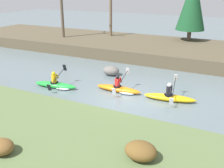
{
  "coord_description": "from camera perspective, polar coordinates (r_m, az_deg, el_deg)",
  "views": [
    {
      "loc": [
        5.05,
        -11.75,
        5.72
      ],
      "look_at": [
        -1.11,
        0.63,
        0.55
      ],
      "focal_mm": 42.0,
      "sensor_mm": 36.0,
      "label": 1
    }
  ],
  "objects": [
    {
      "name": "riverbank_far",
      "position": [
        23.46,
        13.45,
        7.05
      ],
      "size": [
        44.0,
        8.13,
        0.98
      ],
      "color": "brown",
      "rests_on": "ground"
    },
    {
      "name": "bare_tree_mid_upstream",
      "position": [
        26.89,
        -0.16,
        17.83
      ],
      "size": [
        4.07,
        4.02,
        7.42
      ],
      "color": "brown",
      "rests_on": "riverbank_far"
    },
    {
      "name": "riverbank_near",
      "position": [
        9.42,
        -12.01,
        -14.61
      ],
      "size": [
        44.0,
        6.37,
        0.74
      ],
      "color": "#5B7042",
      "rests_on": "ground"
    },
    {
      "name": "ground_plane",
      "position": [
        14.01,
        2.93,
        -3.63
      ],
      "size": [
        90.0,
        90.0,
        0.0
      ],
      "primitive_type": "plane",
      "color": "slate"
    },
    {
      "name": "kayaker_lead",
      "position": [
        14.23,
        12.5,
        -2.74
      ],
      "size": [
        2.8,
        2.07,
        1.2
      ],
      "rotation": [
        0.0,
        0.0,
        0.15
      ],
      "color": "yellow",
      "rests_on": "ground"
    },
    {
      "name": "shrub_clump_second",
      "position": [
        9.18,
        -23.02,
        -12.44
      ],
      "size": [
        0.87,
        0.73,
        0.47
      ],
      "color": "brown",
      "rests_on": "riverbank_near"
    },
    {
      "name": "kayaker_middle",
      "position": [
        15.04,
        1.75,
        -1.04
      ],
      "size": [
        2.77,
        2.06,
        1.2
      ],
      "rotation": [
        0.0,
        0.0,
        0.01
      ],
      "color": "orange",
      "rests_on": "ground"
    },
    {
      "name": "kayaker_trailing",
      "position": [
        15.99,
        -11.9,
        -0.16
      ],
      "size": [
        2.8,
        2.07,
        1.2
      ],
      "rotation": [
        0.0,
        0.0,
        0.14
      ],
      "color": "green",
      "rests_on": "ground"
    },
    {
      "name": "boulder_midstream",
      "position": [
        17.89,
        -0.19,
        2.94
      ],
      "size": [
        1.14,
        0.89,
        0.65
      ],
      "color": "slate",
      "rests_on": "ground"
    },
    {
      "name": "shrub_clump_third",
      "position": [
        8.28,
        6.27,
        -14.26
      ],
      "size": [
        1.01,
        0.84,
        0.55
      ],
      "color": "brown",
      "rests_on": "riverbank_near"
    },
    {
      "name": "conifer_tree_far_left",
      "position": [
        25.47,
        17.11,
        16.74
      ],
      "size": [
        2.63,
        2.63,
        5.96
      ],
      "color": "brown",
      "rests_on": "riverbank_far"
    }
  ]
}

